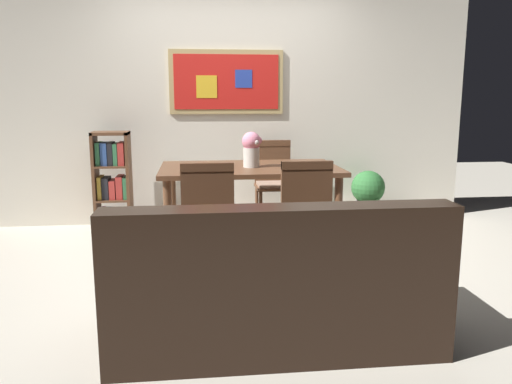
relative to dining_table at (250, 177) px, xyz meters
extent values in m
plane|color=beige|center=(-0.09, -0.46, -0.66)|extent=(12.00, 12.00, 0.00)
cube|color=silver|center=(-0.09, 1.09, 0.64)|extent=(5.20, 0.10, 2.60)
cube|color=tan|center=(-0.14, 1.03, 0.86)|extent=(1.21, 0.02, 0.67)
cube|color=red|center=(-0.14, 1.01, 0.86)|extent=(1.11, 0.01, 0.57)
cube|color=gold|center=(-0.35, 1.01, 0.81)|extent=(0.22, 0.00, 0.23)
cube|color=#263FA5|center=(0.04, 1.01, 0.89)|extent=(0.18, 0.00, 0.19)
cube|color=brown|center=(0.00, 0.00, 0.07)|extent=(1.59, 0.95, 0.04)
cylinder|color=brown|center=(-0.71, -0.39, -0.31)|extent=(0.07, 0.07, 0.71)
cylinder|color=brown|center=(0.71, -0.39, -0.31)|extent=(0.07, 0.07, 0.71)
cylinder|color=brown|center=(-0.71, 0.39, -0.31)|extent=(0.07, 0.07, 0.71)
cylinder|color=brown|center=(0.71, 0.39, -0.31)|extent=(0.07, 0.07, 0.71)
cube|color=brown|center=(0.33, -0.70, -0.22)|extent=(0.40, 0.40, 0.03)
cube|color=#997A66|center=(0.33, -0.70, -0.20)|extent=(0.36, 0.36, 0.03)
cylinder|color=brown|center=(0.16, -0.87, -0.45)|extent=(0.04, 0.04, 0.42)
cylinder|color=brown|center=(0.50, -0.87, -0.45)|extent=(0.04, 0.04, 0.42)
cylinder|color=brown|center=(0.16, -0.53, -0.45)|extent=(0.04, 0.04, 0.42)
cylinder|color=brown|center=(0.50, -0.53, -0.45)|extent=(0.04, 0.04, 0.42)
cube|color=brown|center=(0.33, -0.88, 0.02)|extent=(0.38, 0.04, 0.46)
cube|color=brown|center=(0.33, -0.88, 0.22)|extent=(0.38, 0.05, 0.06)
cube|color=brown|center=(-0.40, -0.72, -0.22)|extent=(0.40, 0.40, 0.03)
cube|color=#997A66|center=(-0.40, -0.72, -0.20)|extent=(0.36, 0.36, 0.03)
cylinder|color=brown|center=(-0.57, -0.89, -0.45)|extent=(0.04, 0.04, 0.42)
cylinder|color=brown|center=(-0.23, -0.89, -0.45)|extent=(0.04, 0.04, 0.42)
cylinder|color=brown|center=(-0.57, -0.55, -0.45)|extent=(0.04, 0.04, 0.42)
cylinder|color=brown|center=(-0.23, -0.55, -0.45)|extent=(0.04, 0.04, 0.42)
cube|color=brown|center=(-0.40, -0.90, 0.02)|extent=(0.38, 0.04, 0.46)
cube|color=brown|center=(-0.40, -0.90, 0.22)|extent=(0.38, 0.05, 0.06)
cube|color=brown|center=(0.33, 0.69, -0.22)|extent=(0.40, 0.40, 0.03)
cube|color=#997A66|center=(0.33, 0.69, -0.20)|extent=(0.36, 0.36, 0.03)
cylinder|color=brown|center=(0.50, 0.86, -0.45)|extent=(0.04, 0.04, 0.42)
cylinder|color=brown|center=(0.16, 0.86, -0.45)|extent=(0.04, 0.04, 0.42)
cylinder|color=brown|center=(0.50, 0.52, -0.45)|extent=(0.04, 0.04, 0.42)
cylinder|color=brown|center=(0.16, 0.52, -0.45)|extent=(0.04, 0.04, 0.42)
cube|color=brown|center=(0.33, 0.87, 0.02)|extent=(0.38, 0.04, 0.46)
cube|color=brown|center=(0.33, 0.87, 0.22)|extent=(0.38, 0.05, 0.06)
cube|color=black|center=(-0.05, -1.76, -0.46)|extent=(1.80, 0.84, 0.40)
cube|color=black|center=(-0.05, -2.08, -0.04)|extent=(1.80, 0.20, 0.44)
cube|color=black|center=(-0.86, -1.76, -0.15)|extent=(0.18, 0.80, 0.22)
cube|color=black|center=(0.76, -1.76, -0.15)|extent=(0.18, 0.80, 0.22)
cube|color=maroon|center=(-0.50, -1.94, -0.10)|extent=(0.32, 0.16, 0.33)
cube|color=#8C6B4C|center=(-0.05, -1.94, -0.10)|extent=(0.32, 0.16, 0.33)
cube|color=#B78C33|center=(0.40, -1.94, -0.10)|extent=(0.32, 0.16, 0.33)
cube|color=brown|center=(-1.48, 0.72, -0.15)|extent=(0.03, 0.28, 1.02)
cube|color=brown|center=(-1.15, 0.72, -0.15)|extent=(0.03, 0.28, 1.02)
cube|color=brown|center=(-1.32, 0.72, -0.65)|extent=(0.36, 0.28, 0.03)
cube|color=brown|center=(-1.32, 0.72, 0.35)|extent=(0.36, 0.28, 0.03)
cube|color=brown|center=(-1.32, 0.72, -0.32)|extent=(0.30, 0.28, 0.02)
cube|color=brown|center=(-1.32, 0.72, 0.02)|extent=(0.30, 0.28, 0.02)
cube|color=#7F3F72|center=(-1.44, 0.72, -0.52)|extent=(0.04, 0.22, 0.22)
cube|color=#2D4C8C|center=(-1.38, 0.72, -0.53)|extent=(0.06, 0.22, 0.21)
cube|color=beige|center=(-1.32, 0.72, -0.54)|extent=(0.05, 0.22, 0.18)
cube|color=#7F3F72|center=(-1.27, 0.72, -0.55)|extent=(0.04, 0.22, 0.17)
cube|color=gold|center=(-1.44, 0.72, -0.20)|extent=(0.04, 0.22, 0.23)
cube|color=black|center=(-1.38, 0.72, -0.20)|extent=(0.06, 0.22, 0.22)
cube|color=#B2332D|center=(-1.32, 0.72, -0.22)|extent=(0.06, 0.22, 0.19)
cube|color=#B2332D|center=(-1.25, 0.72, -0.20)|extent=(0.06, 0.22, 0.23)
cube|color=#337247|center=(-1.18, 0.72, -0.20)|extent=(0.06, 0.22, 0.22)
cube|color=#337247|center=(-1.44, 0.72, 0.15)|extent=(0.04, 0.22, 0.23)
cube|color=#2D4C8C|center=(-1.38, 0.72, 0.14)|extent=(0.06, 0.22, 0.23)
cube|color=black|center=(-1.32, 0.72, 0.14)|extent=(0.05, 0.22, 0.23)
cube|color=#337247|center=(-1.27, 0.72, 0.14)|extent=(0.04, 0.22, 0.22)
cube|color=#B2332D|center=(-1.21, 0.72, 0.14)|extent=(0.06, 0.22, 0.23)
cylinder|color=#B2ADA3|center=(1.37, 0.78, -0.54)|extent=(0.27, 0.27, 0.25)
cylinder|color=#332319|center=(1.37, 0.78, -0.42)|extent=(0.24, 0.24, 0.02)
sphere|color=#2D6B33|center=(1.37, 0.78, -0.27)|extent=(0.36, 0.36, 0.36)
cylinder|color=#2D6B33|center=(1.43, 0.64, -0.49)|extent=(0.03, 0.03, 0.24)
cylinder|color=#2D6B33|center=(1.50, 0.87, -0.52)|extent=(0.03, 0.03, 0.30)
cylinder|color=beige|center=(0.01, -0.03, 0.18)|extent=(0.14, 0.14, 0.17)
sphere|color=pink|center=(0.01, -0.03, 0.32)|extent=(0.17, 0.17, 0.17)
sphere|color=silver|center=(-0.02, 0.02, 0.32)|extent=(0.06, 0.06, 0.06)
sphere|color=silver|center=(0.05, -0.09, 0.31)|extent=(0.05, 0.05, 0.05)
sphere|color=pink|center=(0.07, -0.01, 0.33)|extent=(0.07, 0.07, 0.07)
cube|color=black|center=(0.44, -0.13, 0.10)|extent=(0.16, 0.05, 0.02)
cube|color=gray|center=(0.44, -0.13, 0.11)|extent=(0.10, 0.04, 0.00)
camera|label=1|loc=(-0.46, -4.52, 0.72)|focal=36.01mm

